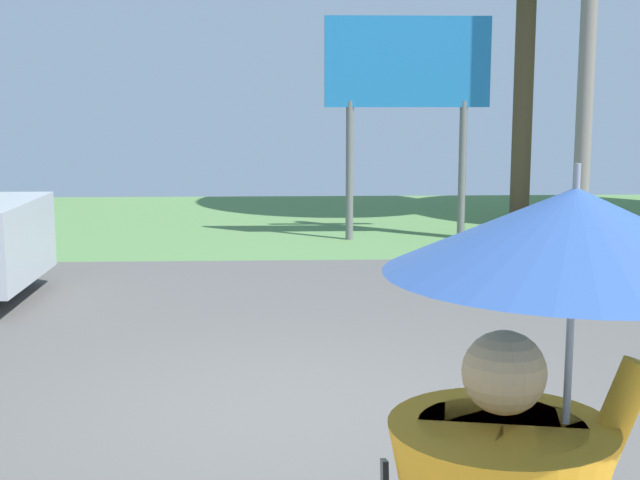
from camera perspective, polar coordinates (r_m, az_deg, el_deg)
name	(u,v)px	position (r m, az deg, el deg)	size (l,w,h in m)	color
ground_plane	(288,317)	(9.60, -2.05, -4.92)	(40.00, 22.00, 0.20)	#565451
utility_pole	(590,1)	(13.96, 16.77, 14.37)	(1.80, 0.24, 6.92)	gray
roadside_billboard	(407,78)	(14.30, 5.58, 10.20)	(2.60, 0.12, 3.50)	slate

